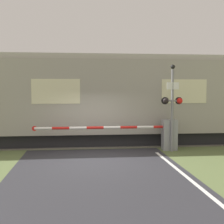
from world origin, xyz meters
TOP-DOWN VIEW (x-y plane):
  - ground_plane at (0.00, 0.00)m, footprint 80.00×80.00m
  - track_bed at (0.00, 3.78)m, footprint 36.00×3.20m
  - train at (-1.56, 3.78)m, footprint 20.34×3.21m
  - crossing_barrier at (2.74, 1.59)m, footprint 6.01×0.44m
  - signal_post at (3.23, 1.28)m, footprint 0.89×0.26m

SIDE VIEW (x-z plane):
  - ground_plane at x=0.00m, z-range 0.00..0.00m
  - track_bed at x=0.00m, z-range -0.04..0.09m
  - crossing_barrier at x=2.74m, z-range 0.06..1.35m
  - signal_post at x=3.23m, z-range 0.24..3.82m
  - train at x=-1.56m, z-range 0.05..4.16m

